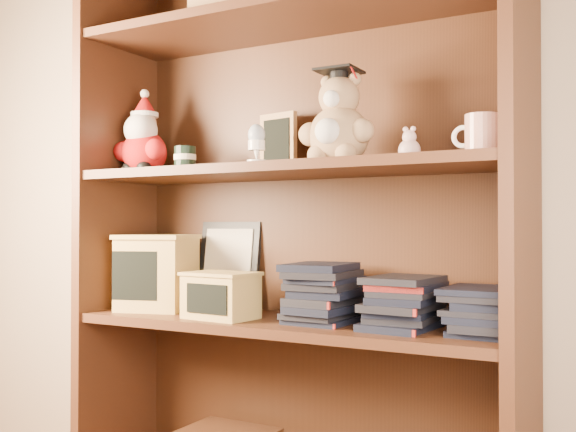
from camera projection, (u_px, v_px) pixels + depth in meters
name	position (u px, v px, depth m)	size (l,w,h in m)	color
bookcase	(296.00, 232.00, 1.80)	(1.20, 0.35, 1.60)	#422213
shelf_lower	(288.00, 325.00, 1.75)	(1.14, 0.33, 0.02)	#422213
shelf_upper	(288.00, 171.00, 1.75)	(1.14, 0.33, 0.02)	#422213
santa_plush	(143.00, 141.00, 1.99)	(0.18, 0.13, 0.26)	#A50F0F
teachers_tin	(185.00, 159.00, 1.92)	(0.06, 0.06, 0.07)	black
chalkboard_plaque	(278.00, 143.00, 1.90)	(0.13, 0.08, 0.16)	#9E7547
egg_cup	(257.00, 143.00, 1.71)	(0.05, 0.05, 0.10)	white
grad_teddy_bear	(338.00, 126.00, 1.68)	(0.20, 0.17, 0.24)	#A27D55
pink_figurine	(409.00, 147.00, 1.59)	(0.05, 0.05, 0.08)	#D3A9A3
teacher_mug	(481.00, 136.00, 1.51)	(0.11, 0.08, 0.10)	silver
certificate_frame	(229.00, 265.00, 2.01)	(0.21, 0.05, 0.26)	black
treats_box	(157.00, 272.00, 1.96)	(0.25, 0.25, 0.22)	tan
pencils_box	(221.00, 295.00, 1.77)	(0.20, 0.15, 0.12)	tan
book_stack_left	(323.00, 294.00, 1.70)	(0.14, 0.20, 0.14)	black
book_stack_mid	(405.00, 302.00, 1.59)	(0.14, 0.20, 0.13)	black
book_stack_right	(483.00, 310.00, 1.50)	(0.14, 0.20, 0.11)	black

